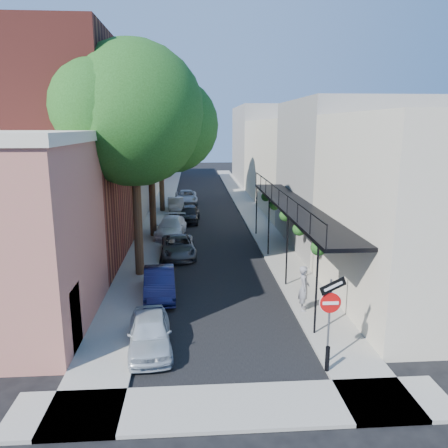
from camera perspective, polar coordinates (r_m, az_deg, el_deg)
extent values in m
plane|color=black|center=(13.65, 0.95, -20.55)|extent=(160.00, 160.00, 0.00)
cube|color=black|center=(42.05, -2.58, 2.46)|extent=(6.00, 64.00, 0.01)
cube|color=gray|center=(42.14, -8.03, 2.44)|extent=(2.00, 64.00, 0.12)
cube|color=gray|center=(42.33, 2.84, 2.60)|extent=(2.00, 64.00, 0.12)
cube|color=gray|center=(12.79, 1.37, -22.78)|extent=(12.00, 2.00, 0.12)
cube|color=beige|center=(15.75, -18.90, -11.54)|extent=(0.10, 1.20, 2.20)
cube|color=maroon|center=(26.95, -23.77, 8.49)|extent=(10.00, 12.00, 12.00)
cube|color=gray|center=(25.69, -13.38, 13.53)|extent=(0.06, 7.00, 4.00)
cube|color=gray|center=(38.33, -16.19, 7.75)|extent=(8.00, 12.00, 9.00)
cube|color=beige|center=(52.04, -13.03, 9.66)|extent=(8.00, 16.00, 10.00)
cube|color=#AF625A|center=(65.95, -11.13, 9.46)|extent=(8.00, 12.00, 8.00)
cube|color=beige|center=(19.92, 26.23, 1.31)|extent=(8.00, 9.00, 8.00)
cube|color=gray|center=(28.36, 16.77, 6.14)|extent=(8.00, 10.00, 9.00)
cube|color=beige|center=(42.70, 9.64, 7.86)|extent=(8.00, 20.00, 8.00)
cube|color=gray|center=(60.26, 5.64, 10.30)|extent=(8.00, 16.00, 10.00)
cube|color=black|center=(22.35, 9.54, 2.27)|extent=(2.00, 16.00, 0.15)
cube|color=black|center=(22.01, 7.21, 4.50)|extent=(0.05, 16.00, 0.05)
cylinder|color=black|center=(16.04, 11.98, -8.31)|extent=(0.08, 0.08, 3.40)
cylinder|color=black|center=(30.22, 4.26, 1.86)|extent=(0.08, 0.08, 3.40)
sphere|color=#194012|center=(16.65, 12.23, -3.04)|extent=(0.60, 0.60, 0.60)
sphere|color=#194012|center=(22.31, 7.99, 1.12)|extent=(0.60, 0.60, 0.60)
sphere|color=#194012|center=(28.11, 5.48, 3.58)|extent=(0.60, 0.60, 0.60)
cylinder|color=#595B60|center=(14.38, 13.53, -12.49)|extent=(0.07, 0.07, 2.90)
cylinder|color=red|center=(14.06, 13.73, -9.97)|extent=(0.66, 0.04, 0.66)
cube|color=white|center=(14.04, 13.76, -10.02)|extent=(0.50, 0.02, 0.10)
cylinder|color=white|center=(14.08, 13.70, -9.94)|extent=(0.70, 0.02, 0.70)
cube|color=black|center=(13.87, 14.06, -7.88)|extent=(0.89, 0.15, 0.58)
cube|color=white|center=(13.84, 14.10, -7.92)|extent=(0.60, 0.10, 0.31)
cylinder|color=black|center=(14.34, 13.35, -16.74)|extent=(0.14, 0.14, 0.80)
cylinder|color=#362515|center=(21.91, -11.27, 1.99)|extent=(0.44, 0.44, 7.00)
sphere|color=#194012|center=(21.56, -11.80, 13.87)|extent=(6.80, 6.80, 6.80)
sphere|color=#194012|center=(22.41, -6.98, 12.71)|extent=(4.76, 4.76, 4.76)
cylinder|color=#362515|center=(29.82, -9.37, 4.19)|extent=(0.44, 0.44, 6.30)
sphere|color=#194012|center=(29.50, -9.66, 11.99)|extent=(6.00, 6.00, 6.00)
sphere|color=#194012|center=(30.31, -6.58, 11.15)|extent=(4.20, 4.20, 4.20)
cylinder|color=#362515|center=(38.66, -8.20, 6.93)|extent=(0.44, 0.44, 7.35)
sphere|color=#194012|center=(38.48, -8.43, 13.95)|extent=(7.00, 7.00, 7.00)
sphere|color=#194012|center=(39.43, -5.68, 13.26)|extent=(4.90, 4.90, 4.90)
imported|color=#B2BDC6|center=(15.51, -9.67, -13.80)|extent=(1.81, 3.72, 1.22)
imported|color=#13163E|center=(19.85, -8.44, -7.64)|extent=(1.63, 3.92, 1.26)
imported|color=#4D5054|center=(25.69, -5.96, -2.94)|extent=(2.21, 4.32, 1.17)
imported|color=white|center=(30.23, -6.93, -0.42)|extent=(2.23, 4.70, 1.32)
imported|color=black|center=(34.63, -4.59, 1.32)|extent=(1.84, 4.01, 1.33)
imported|color=slate|center=(38.75, -6.31, 2.45)|extent=(1.68, 3.92, 1.26)
imported|color=#969DAA|center=(43.17, -4.97, 3.54)|extent=(2.29, 4.67, 1.28)
imported|color=gray|center=(18.17, 10.41, -8.24)|extent=(0.59, 0.76, 1.87)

